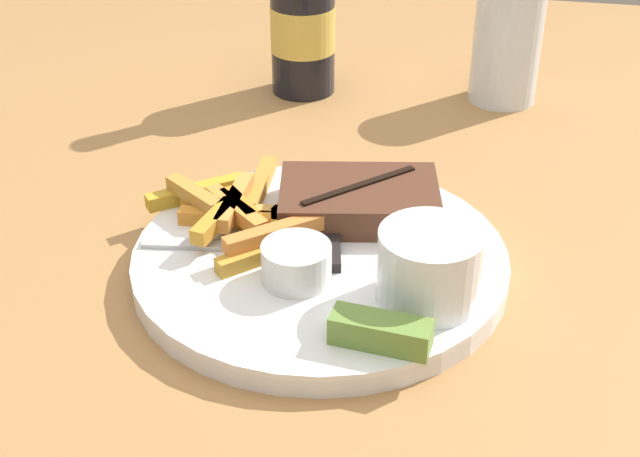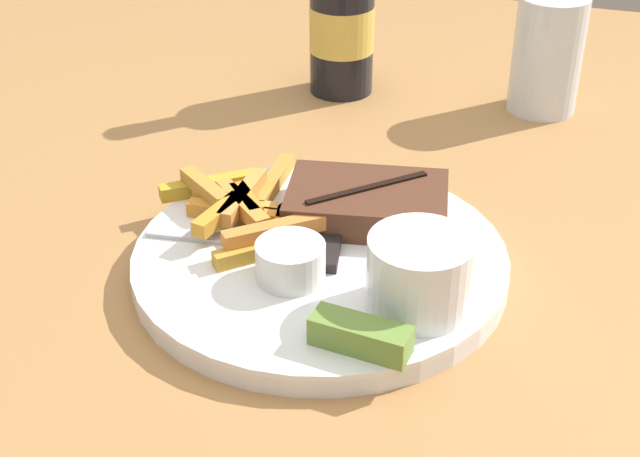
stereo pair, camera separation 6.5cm
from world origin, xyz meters
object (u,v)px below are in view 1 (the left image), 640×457
object	(u,v)px
coleslaw_cup	(430,263)
beer_bottle	(303,25)
knife_utensil	(328,225)
fork_utensil	(223,245)
dinner_plate	(320,261)
drinking_glass	(507,46)
steak_portion	(359,200)
pickle_spear	(381,332)
dipping_sauce_cup	(296,261)

from	to	relation	value
coleslaw_cup	beer_bottle	bearing A→B (deg)	114.09
knife_utensil	fork_utensil	bearing A→B (deg)	108.39
dinner_plate	fork_utensil	xyz separation A→B (m)	(-0.07, -0.01, 0.01)
coleslaw_cup	drinking_glass	bearing A→B (deg)	84.11
steak_portion	pickle_spear	world-z (taller)	steak_portion
steak_portion	coleslaw_cup	bearing A→B (deg)	-57.93
fork_utensil	knife_utensil	bearing A→B (deg)	22.91
beer_bottle	drinking_glass	bearing A→B (deg)	4.74
pickle_spear	coleslaw_cup	bearing A→B (deg)	65.88
fork_utensil	knife_utensil	world-z (taller)	knife_utensil
pickle_spear	beer_bottle	distance (m)	0.46
steak_portion	drinking_glass	world-z (taller)	drinking_glass
coleslaw_cup	pickle_spear	size ratio (longest dim) A/B	1.06
coleslaw_cup	pickle_spear	distance (m)	0.06
dinner_plate	pickle_spear	size ratio (longest dim) A/B	4.18
pickle_spear	drinking_glass	bearing A→B (deg)	81.74
dinner_plate	steak_portion	bearing A→B (deg)	71.48
dinner_plate	dipping_sauce_cup	distance (m)	0.05
fork_utensil	beer_bottle	distance (m)	0.35
dinner_plate	fork_utensil	distance (m)	0.07
pickle_spear	knife_utensil	size ratio (longest dim) A/B	0.41
knife_utensil	drinking_glass	bearing A→B (deg)	-33.12
dinner_plate	coleslaw_cup	xyz separation A→B (m)	(0.08, -0.04, 0.04)
steak_portion	knife_utensil	bearing A→B (deg)	-127.76
dipping_sauce_cup	drinking_glass	xyz separation A→B (m)	(0.13, 0.39, 0.03)
steak_portion	drinking_glass	bearing A→B (deg)	70.37
steak_portion	beer_bottle	world-z (taller)	beer_bottle
fork_utensil	beer_bottle	size ratio (longest dim) A/B	0.66
steak_portion	pickle_spear	bearing A→B (deg)	-75.90
dipping_sauce_cup	pickle_spear	size ratio (longest dim) A/B	0.74
pickle_spear	drinking_glass	size ratio (longest dim) A/B	0.57
steak_portion	dinner_plate	bearing A→B (deg)	-108.52
dinner_plate	beer_bottle	distance (m)	0.35
dipping_sauce_cup	fork_utensil	size ratio (longest dim) A/B	0.37
drinking_glass	steak_portion	bearing A→B (deg)	-109.63
coleslaw_cup	beer_bottle	distance (m)	0.42
coleslaw_cup	knife_utensil	distance (m)	0.12
pickle_spear	fork_utensil	bearing A→B (deg)	145.83
coleslaw_cup	beer_bottle	size ratio (longest dim) A/B	0.35
coleslaw_cup	knife_utensil	world-z (taller)	coleslaw_cup
coleslaw_cup	fork_utensil	world-z (taller)	coleslaw_cup
dinner_plate	coleslaw_cup	world-z (taller)	coleslaw_cup
steak_portion	fork_utensil	distance (m)	0.11
drinking_glass	coleslaw_cup	bearing A→B (deg)	-95.89
knife_utensil	coleslaw_cup	bearing A→B (deg)	-143.87
coleslaw_cup	drinking_glass	world-z (taller)	drinking_glass
dipping_sauce_cup	steak_portion	bearing A→B (deg)	73.60
dinner_plate	fork_utensil	world-z (taller)	fork_utensil
beer_bottle	drinking_glass	xyz separation A→B (m)	(0.21, 0.02, -0.01)
coleslaw_cup	steak_portion	bearing A→B (deg)	122.07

